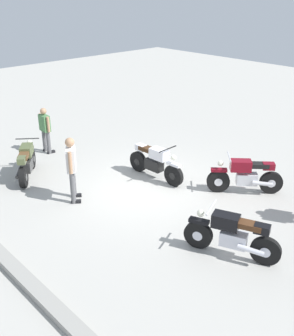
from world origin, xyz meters
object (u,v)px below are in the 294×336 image
at_px(motorcycle_olive_vintage, 27,162).
at_px(person_in_white_shirt, 72,165).
at_px(motorcycle_silver_cruiser, 155,162).
at_px(person_in_green_shirt, 45,128).
at_px(motorcycle_maroon_cruiser, 246,176).
at_px(motorcycle_black_cruiser, 232,235).

relative_size(motorcycle_olive_vintage, person_in_white_shirt, 0.92).
relative_size(motorcycle_silver_cruiser, person_in_green_shirt, 1.33).
xyz_separation_m(motorcycle_maroon_cruiser, motorcycle_olive_vintage, (5.04, 3.92, -0.03)).
bearing_deg(motorcycle_silver_cruiser, motorcycle_olive_vintage, -136.30).
relative_size(motorcycle_maroon_cruiser, person_in_green_shirt, 1.01).
relative_size(motorcycle_maroon_cruiser, motorcycle_olive_vintage, 0.97).
height_order(motorcycle_maroon_cruiser, person_in_white_shirt, person_in_white_shirt).
relative_size(motorcycle_silver_cruiser, motorcycle_black_cruiser, 1.06).
height_order(motorcycle_silver_cruiser, motorcycle_maroon_cruiser, same).
relative_size(motorcycle_maroon_cruiser, motorcycle_black_cruiser, 0.81).
bearing_deg(motorcycle_olive_vintage, motorcycle_silver_cruiser, -96.13).
distance_m(person_in_green_shirt, person_in_white_shirt, 3.75).
height_order(motorcycle_silver_cruiser, motorcycle_olive_vintage, motorcycle_silver_cruiser).
bearing_deg(person_in_white_shirt, motorcycle_maroon_cruiser, -1.07).
bearing_deg(motorcycle_silver_cruiser, person_in_green_shirt, -164.52).
xyz_separation_m(motorcycle_maroon_cruiser, motorcycle_black_cruiser, (-1.50, 2.67, 0.00)).
xyz_separation_m(motorcycle_maroon_cruiser, person_in_green_shirt, (6.41, 2.45, 0.36)).
distance_m(motorcycle_maroon_cruiser, person_in_white_shirt, 4.73).
relative_size(motorcycle_black_cruiser, person_in_green_shirt, 1.26).
bearing_deg(person_in_green_shirt, motorcycle_black_cruiser, -88.56).
distance_m(motorcycle_silver_cruiser, motorcycle_olive_vintage, 3.83).
height_order(person_in_green_shirt, person_in_white_shirt, person_in_white_shirt).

